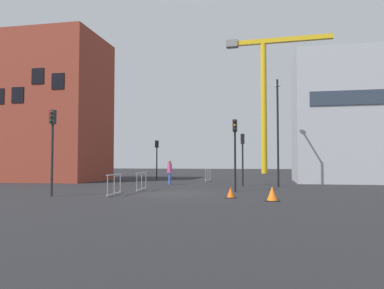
% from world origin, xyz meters
% --- Properties ---
extents(ground, '(160.00, 160.00, 0.00)m').
position_xyz_m(ground, '(0.00, 0.00, 0.00)').
color(ground, black).
extents(brick_building, '(9.01, 7.21, 12.97)m').
position_xyz_m(brick_building, '(-14.25, 11.15, 6.49)').
color(brick_building, brown).
rests_on(brick_building, ground).
extents(office_block, '(11.61, 7.34, 10.68)m').
position_xyz_m(office_block, '(12.99, 13.86, 5.34)').
color(office_block, '#A8AAB2').
rests_on(office_block, ground).
extents(construction_crane, '(15.79, 1.83, 20.70)m').
position_xyz_m(construction_crane, '(4.85, 38.07, 13.75)').
color(construction_crane, gold).
rests_on(construction_crane, ground).
extents(streetlamp_tall, '(0.44, 1.78, 7.36)m').
position_xyz_m(streetlamp_tall, '(5.61, 6.76, 4.34)').
color(streetlamp_tall, black).
rests_on(streetlamp_tall, ground).
extents(traffic_light_far, '(0.25, 0.38, 4.26)m').
position_xyz_m(traffic_light_far, '(-5.57, -2.85, 2.84)').
color(traffic_light_far, '#232326').
rests_on(traffic_light_far, ground).
extents(traffic_light_island, '(0.37, 0.36, 3.81)m').
position_xyz_m(traffic_light_island, '(-5.69, 15.69, 2.57)').
color(traffic_light_island, black).
rests_on(traffic_light_island, ground).
extents(traffic_light_median, '(0.29, 0.39, 3.69)m').
position_xyz_m(traffic_light_median, '(3.16, 7.18, 2.50)').
color(traffic_light_median, black).
rests_on(traffic_light_median, ground).
extents(traffic_light_crosswalk, '(0.25, 0.37, 4.12)m').
position_xyz_m(traffic_light_crosswalk, '(3.05, 1.85, 2.76)').
color(traffic_light_crosswalk, black).
rests_on(traffic_light_crosswalk, ground).
extents(pedestrian_walking, '(0.34, 0.34, 1.84)m').
position_xyz_m(pedestrian_walking, '(-2.28, 7.53, 1.08)').
color(pedestrian_walking, '#33519E').
rests_on(pedestrian_walking, ground).
extents(safety_barrier_right_run, '(0.21, 2.24, 1.08)m').
position_xyz_m(safety_barrier_right_run, '(-2.32, 1.22, 0.56)').
color(safety_barrier_right_run, gray).
rests_on(safety_barrier_right_run, ground).
extents(safety_barrier_left_run, '(0.23, 2.19, 1.08)m').
position_xyz_m(safety_barrier_left_run, '(-2.67, -1.97, 0.56)').
color(safety_barrier_left_run, '#9EA0A5').
rests_on(safety_barrier_left_run, ground).
extents(safety_barrier_front, '(0.13, 2.51, 1.08)m').
position_xyz_m(safety_barrier_front, '(-0.20, 12.86, 0.56)').
color(safety_barrier_front, '#9EA0A5').
rests_on(safety_barrier_front, ground).
extents(traffic_cone_on_verge, '(0.63, 0.63, 0.63)m').
position_xyz_m(traffic_cone_on_verge, '(5.03, -3.11, 0.29)').
color(traffic_cone_on_verge, black).
rests_on(traffic_cone_on_verge, ground).
extents(traffic_cone_by_barrier, '(0.50, 0.50, 0.51)m').
position_xyz_m(traffic_cone_by_barrier, '(3.14, -2.01, 0.23)').
color(traffic_cone_by_barrier, black).
rests_on(traffic_cone_by_barrier, ground).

